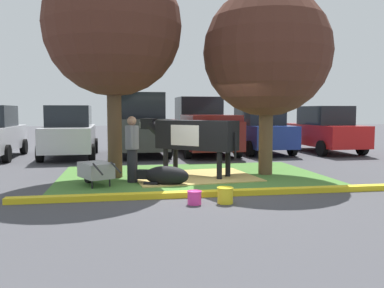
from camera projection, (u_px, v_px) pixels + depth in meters
name	position (u px, v px, depth m)	size (l,w,h in m)	color
ground_plane	(211.00, 186.00, 9.78)	(80.00, 80.00, 0.00)	#424247
grass_island	(192.00, 176.00, 11.23)	(7.24, 4.93, 0.02)	#477A33
curb_yellow	(214.00, 193.00, 8.66)	(8.44, 0.24, 0.12)	yellow
hay_bedding	(194.00, 177.00, 11.03)	(3.20, 2.40, 0.04)	tan
shade_tree_left	(113.00, 28.00, 10.68)	(3.65, 3.65, 5.86)	#4C3823
shade_tree_right	(267.00, 53.00, 11.28)	(3.58, 3.58, 5.24)	brown
cow_holstein	(193.00, 135.00, 11.21)	(2.58, 2.38, 1.60)	black
calf_lying	(165.00, 176.00, 9.87)	(1.33, 0.83, 0.48)	black
person_handler	(132.00, 147.00, 10.18)	(0.34, 0.53, 1.69)	black
wheelbarrow	(95.00, 170.00, 9.75)	(1.08, 1.56, 0.63)	gray
bucket_pink	(194.00, 197.00, 7.89)	(0.29, 0.29, 0.27)	#EA3893
bucket_yellow	(225.00, 195.00, 7.98)	(0.33, 0.33, 0.32)	yellow
sedan_silver	(70.00, 132.00, 15.80)	(2.11, 4.44, 2.02)	silver
suv_dark_grey	(140.00, 124.00, 16.66)	(2.21, 4.65, 2.52)	#3D3D42
pickup_truck_maroon	(202.00, 127.00, 17.23)	(2.32, 5.45, 2.42)	maroon
sedan_blue	(259.00, 130.00, 17.52)	(2.11, 4.44, 2.02)	navy
sedan_red	(324.00, 130.00, 17.69)	(2.11, 4.44, 2.02)	red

